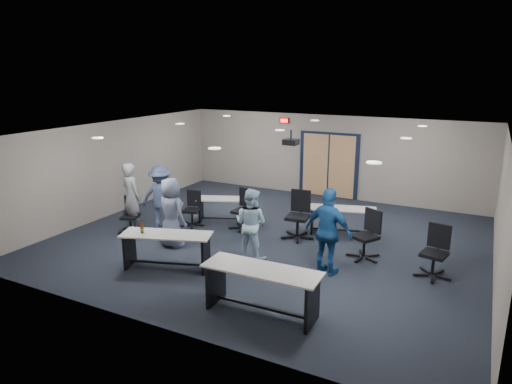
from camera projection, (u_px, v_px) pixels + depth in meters
The scene contains 25 objects.
floor at pixel (270, 239), 11.43m from camera, with size 10.00×10.00×0.00m, color black.
back_wall at pixel (329, 156), 14.95m from camera, with size 10.00×0.04×2.70m, color gray.
front_wall at pixel (149, 250), 7.22m from camera, with size 10.00×0.04×2.70m, color gray.
left_wall at pixel (116, 167), 13.28m from camera, with size 0.04×9.00×2.70m, color gray.
right_wall at pixel (502, 216), 8.88m from camera, with size 0.04×9.00×2.70m, color gray.
ceiling at pixel (271, 131), 10.73m from camera, with size 10.00×9.00×0.04m, color silver.
double_door at pixel (328, 166), 15.00m from camera, with size 2.00×0.07×2.20m.
exit_sign at pixel (284, 121), 15.32m from camera, with size 0.32×0.07×0.18m.
ceiling_projector at pixel (291, 142), 11.11m from camera, with size 0.35×0.32×0.37m.
ceiling_can_lights at pixel (276, 131), 10.96m from camera, with size 6.24×5.74×0.02m, color silver, non-canonical shape.
table_front_left at pixel (166, 244), 9.64m from camera, with size 2.00×1.22×1.05m.
table_front_right at pixel (262, 283), 7.81m from camera, with size 2.08×0.73×0.84m.
table_back_left at pixel (227, 206), 12.63m from camera, with size 1.74×1.14×0.78m.
table_back_right at pixel (342, 216), 11.69m from camera, with size 1.79×1.01×0.69m.
chair_back_a at pixel (192, 209), 12.27m from camera, with size 0.60×0.60×0.95m, color black, non-canonical shape.
chair_back_b at pixel (243, 210), 12.01m from camera, with size 0.68×0.68×1.07m, color black, non-canonical shape.
chair_back_c at pixel (298, 215), 11.33m from camera, with size 0.75×0.75×1.20m, color black, non-canonical shape.
chair_back_d at pixel (365, 235), 10.12m from camera, with size 0.70×0.70×1.11m, color black, non-canonical shape.
chair_loose_left at pixel (130, 215), 11.75m from camera, with size 0.60×0.60×0.95m, color black, non-canonical shape.
chair_loose_right at pixel (434, 252), 9.21m from camera, with size 0.68×0.68×1.08m, color black, non-canonical shape.
person_gray at pixel (132, 197), 11.80m from camera, with size 0.67×0.44×1.83m, color gray.
person_plaid at pixel (171, 213), 10.78m from camera, with size 0.82×0.53×1.67m, color slate.
person_lightblue at pixel (251, 224), 10.11m from camera, with size 0.78×0.61×1.60m, color #B6D9F1.
person_navy at pixel (328, 232), 9.26m from camera, with size 1.07×0.45×1.83m, color navy.
person_back at pixel (161, 197), 12.08m from camera, with size 1.09×0.63×1.69m, color #3B4A6A.
Camera 1 is at (4.57, -9.72, 4.10)m, focal length 32.00 mm.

